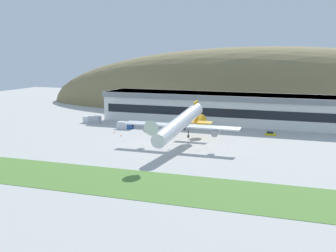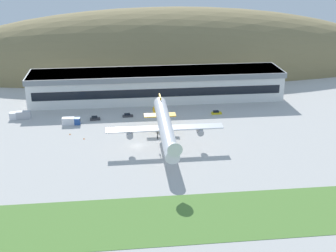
{
  "view_description": "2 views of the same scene",
  "coord_description": "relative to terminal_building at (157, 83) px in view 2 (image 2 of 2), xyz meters",
  "views": [
    {
      "loc": [
        60.31,
        -151.25,
        33.41
      ],
      "look_at": [
        6.56,
        -7.39,
        7.93
      ],
      "focal_mm": 50.0,
      "sensor_mm": 36.0,
      "label": 1
    },
    {
      "loc": [
        -6.69,
        -152.01,
        65.83
      ],
      "look_at": [
        10.32,
        -6.25,
        9.6
      ],
      "focal_mm": 50.0,
      "sensor_mm": 36.0,
      "label": 2
    }
  ],
  "objects": [
    {
      "name": "ground_plane",
      "position": [
        -12.12,
        -53.91,
        -7.57
      ],
      "size": [
        387.19,
        387.19,
        0.0
      ],
      "primitive_type": "plane",
      "color": "#B7B5AF"
    },
    {
      "name": "grass_strip_foreground",
      "position": [
        -12.12,
        -102.23,
        -7.53
      ],
      "size": [
        348.47,
        23.8,
        0.08
      ],
      "primitive_type": "cube",
      "color": "#568438",
      "rests_on": "ground_plane"
    },
    {
      "name": "hill_backdrop",
      "position": [
        11.99,
        58.86,
        -7.57
      ],
      "size": [
        278.97,
        79.6,
        69.37
      ],
      "primitive_type": "ellipsoid",
      "color": "olive",
      "rests_on": "ground_plane"
    },
    {
      "name": "terminal_building",
      "position": [
        0.0,
        0.0,
        0.0
      ],
      "size": [
        115.19,
        21.33,
        13.38
      ],
      "color": "white",
      "rests_on": "ground_plane"
    },
    {
      "name": "cargo_airplane",
      "position": [
        -2.48,
        -57.55,
        0.78
      ],
      "size": [
        40.66,
        51.1,
        11.25
      ],
      "color": "silver"
    },
    {
      "name": "service_car_0",
      "position": [
        -27.7,
        -25.03,
        -6.9
      ],
      "size": [
        4.22,
        2.05,
        1.64
      ],
      "color": "#333338",
      "rests_on": "ground_plane"
    },
    {
      "name": "service_car_1",
      "position": [
        -14.31,
        -22.8,
        -6.96
      ],
      "size": [
        4.41,
        2.01,
        1.48
      ],
      "color": "#333338",
      "rests_on": "ground_plane"
    },
    {
      "name": "service_car_2",
      "position": [
        22.99,
        -23.55,
        -6.97
      ],
      "size": [
        4.32,
        1.83,
        1.46
      ],
      "color": "gold",
      "rests_on": "ground_plane"
    },
    {
      "name": "fuel_truck",
      "position": [
        -36.88,
        -29.04,
        -6.18
      ],
      "size": [
        7.14,
        2.72,
        2.86
      ],
      "color": "#264C99",
      "rests_on": "ground_plane"
    },
    {
      "name": "box_truck",
      "position": [
        -57.98,
        -19.9,
        -6.06
      ],
      "size": [
        8.5,
        2.78,
        3.14
      ],
      "color": "silver",
      "rests_on": "ground_plane"
    },
    {
      "name": "traffic_cone_0",
      "position": [
        -31.1,
        -45.09,
        -7.29
      ],
      "size": [
        0.52,
        0.52,
        0.58
      ],
      "color": "orange",
      "rests_on": "ground_plane"
    },
    {
      "name": "traffic_cone_1",
      "position": [
        -36.54,
        -40.12,
        -7.29
      ],
      "size": [
        0.52,
        0.52,
        0.58
      ],
      "color": "orange",
      "rests_on": "ground_plane"
    }
  ]
}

